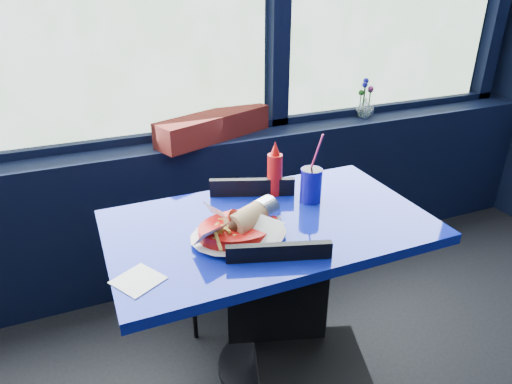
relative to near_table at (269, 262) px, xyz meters
name	(u,v)px	position (x,y,z in m)	size (l,w,h in m)	color
window_sill	(153,215)	(-0.30, 0.87, -0.17)	(5.00, 0.26, 0.80)	black
near_table	(269,262)	(0.00, 0.00, 0.00)	(1.20, 0.70, 0.75)	black
chair_near_front	(298,342)	(-0.04, -0.34, -0.10)	(0.46, 0.46, 0.81)	black
chair_near_back	(237,241)	(-0.01, 0.33, -0.09)	(0.48, 0.48, 0.82)	black
planter_box	(214,126)	(0.07, 0.86, 0.30)	(0.65, 0.16, 0.13)	maroon
flower_vase	(365,105)	(1.03, 0.87, 0.30)	(0.12, 0.12, 0.23)	silver
food_basket	(240,227)	(-0.14, -0.06, 0.22)	(0.32, 0.30, 0.11)	red
ketchup_bottle	(275,171)	(0.12, 0.21, 0.28)	(0.06, 0.06, 0.23)	red
soda_cup	(311,184)	(0.23, 0.10, 0.26)	(0.09, 0.09, 0.29)	#100C87
napkin	(138,280)	(-0.52, -0.17, 0.18)	(0.13, 0.13, 0.00)	white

